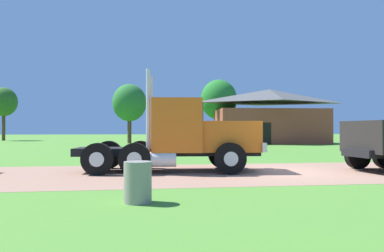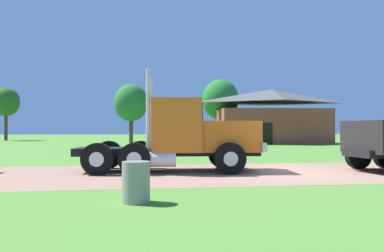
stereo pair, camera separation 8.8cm
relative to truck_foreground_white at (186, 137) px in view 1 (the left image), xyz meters
The scene contains 8 objects.
ground_plane 3.64m from the truck_foreground_white, 12.47° to the right, with size 200.00×200.00×0.00m, color #4D832E.
dirt_track 3.64m from the truck_foreground_white, 12.47° to the right, with size 120.00×6.59×0.01m, color #9A705A.
truck_foreground_white is the anchor object (origin of this frame).
steel_barrel 6.14m from the truck_foreground_white, 107.05° to the right, with size 0.59×0.59×0.88m, color gray.
shed_building 28.45m from the truck_foreground_white, 64.15° to the left, with size 12.31×7.48×5.89m.
tree_left 45.36m from the truck_foreground_white, 116.17° to the left, with size 3.57×3.57×7.24m.
tree_mid 28.47m from the truck_foreground_white, 95.55° to the left, with size 3.73×3.73×6.52m.
tree_right 30.85m from the truck_foreground_white, 75.59° to the left, with size 4.28×4.28×7.40m.
Camera 1 is at (-5.10, -13.18, 1.56)m, focal length 35.37 mm.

